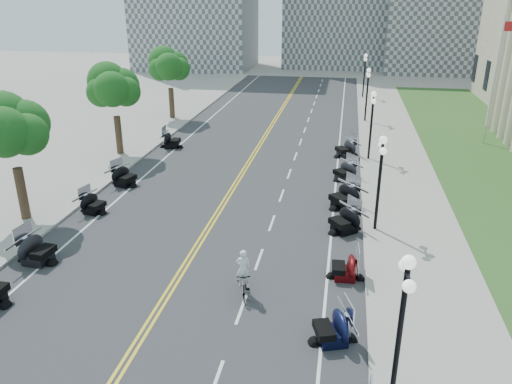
{
  "coord_description": "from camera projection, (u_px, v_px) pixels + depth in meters",
  "views": [
    {
      "loc": [
        6.69,
        -20.05,
        11.48
      ],
      "look_at": [
        2.45,
        3.36,
        2.0
      ],
      "focal_mm": 35.0,
      "sensor_mm": 36.0,
      "label": 1
    }
  ],
  "objects": [
    {
      "name": "centerline_yellow_a",
      "position": [
        236.0,
        181.0,
        32.84
      ],
      "size": [
        0.12,
        90.0,
        0.0
      ],
      "primitive_type": "cube",
      "color": "yellow",
      "rests_on": "road"
    },
    {
      "name": "lane_dash_6",
      "position": [
        259.0,
        259.0,
        23.15
      ],
      "size": [
        0.12,
        2.0,
        0.0
      ],
      "primitive_type": "cube",
      "color": "white",
      "rests_on": "road"
    },
    {
      "name": "lane_dash_17",
      "position": [
        319.0,
        91.0,
        63.37
      ],
      "size": [
        0.12,
        2.0,
        0.0
      ],
      "primitive_type": "cube",
      "color": "white",
      "rests_on": "road"
    },
    {
      "name": "lane_dash_5",
      "position": [
        241.0,
        309.0,
        19.49
      ],
      "size": [
        0.12,
        2.0,
        0.0
      ],
      "primitive_type": "cube",
      "color": "white",
      "rests_on": "road"
    },
    {
      "name": "centerline_yellow_b",
      "position": [
        239.0,
        181.0,
        32.8
      ],
      "size": [
        0.12,
        90.0,
        0.0
      ],
      "primitive_type": "cube",
      "color": "yellow",
      "rests_on": "road"
    },
    {
      "name": "flagpole",
      "position": [
        494.0,
        83.0,
        38.96
      ],
      "size": [
        1.1,
        0.2,
        10.0
      ],
      "primitive_type": null,
      "color": "silver",
      "rests_on": "ground"
    },
    {
      "name": "lane_dash_18",
      "position": [
        321.0,
        85.0,
        67.02
      ],
      "size": [
        0.12,
        2.0,
        0.0
      ],
      "primitive_type": "cube",
      "color": "white",
      "rests_on": "road"
    },
    {
      "name": "motorcycle_n_6",
      "position": [
        345.0,
        219.0,
        25.58
      ],
      "size": [
        2.89,
        2.89,
        1.44
      ],
      "primitive_type": null,
      "rotation": [
        0.0,
        0.0,
        -0.9
      ],
      "color": "black",
      "rests_on": "road"
    },
    {
      "name": "motorcycle_s_9",
      "position": [
        172.0,
        139.0,
        39.7
      ],
      "size": [
        2.15,
        2.15,
        1.39
      ],
      "primitive_type": null,
      "rotation": [
        0.0,
        0.0,
        1.65
      ],
      "color": "black",
      "rests_on": "road"
    },
    {
      "name": "lane_dash_12",
      "position": [
        305.0,
        130.0,
        45.09
      ],
      "size": [
        0.12,
        2.0,
        0.0
      ],
      "primitive_type": "cube",
      "color": "white",
      "rests_on": "road"
    },
    {
      "name": "street_lamp_2",
      "position": [
        379.0,
        184.0,
        24.95
      ],
      "size": [
        0.5,
        1.2,
        4.9
      ],
      "primitive_type": null,
      "color": "black",
      "rests_on": "sidewalk_north"
    },
    {
      "name": "lane_dash_8",
      "position": [
        282.0,
        195.0,
        30.46
      ],
      "size": [
        0.12,
        2.0,
        0.0
      ],
      "primitive_type": "cube",
      "color": "white",
      "rests_on": "road"
    },
    {
      "name": "motorcycle_n_8",
      "position": [
        345.0,
        170.0,
        32.82
      ],
      "size": [
        2.73,
        2.73,
        1.35
      ],
      "primitive_type": null,
      "rotation": [
        0.0,
        0.0,
        -0.84
      ],
      "color": "black",
      "rests_on": "road"
    },
    {
      "name": "street_lamp_1",
      "position": [
        399.0,
        334.0,
        13.98
      ],
      "size": [
        0.5,
        1.2,
        4.9
      ],
      "primitive_type": null,
      "color": "black",
      "rests_on": "sidewalk_north"
    },
    {
      "name": "tree_2",
      "position": [
        11.0,
        136.0,
        25.41
      ],
      "size": [
        4.8,
        4.8,
        9.2
      ],
      "primitive_type": null,
      "color": "#235619",
      "rests_on": "sidewalk_south"
    },
    {
      "name": "sidewalk_north",
      "position": [
        402.0,
        190.0,
        31.06
      ],
      "size": [
        5.0,
        90.0,
        0.15
      ],
      "primitive_type": "cube",
      "color": "#9E9991",
      "rests_on": "ground"
    },
    {
      "name": "motorcycle_s_6",
      "position": [
        93.0,
        202.0,
        27.86
      ],
      "size": [
        2.12,
        2.12,
        1.24
      ],
      "primitive_type": null,
      "rotation": [
        0.0,
        0.0,
        1.35
      ],
      "color": "black",
      "rests_on": "road"
    },
    {
      "name": "cyclist_rider",
      "position": [
        243.0,
        251.0,
        19.75
      ],
      "size": [
        0.62,
        0.4,
        1.69
      ],
      "primitive_type": "imported",
      "rotation": [
        0.0,
        0.0,
        3.14
      ],
      "color": "silver",
      "rests_on": "bicycle"
    },
    {
      "name": "edge_line_south",
      "position": [
        145.0,
        175.0,
        33.88
      ],
      "size": [
        0.12,
        90.0,
        0.0
      ],
      "primitive_type": "cube",
      "color": "white",
      "rests_on": "road"
    },
    {
      "name": "lane_dash_10",
      "position": [
        295.0,
        156.0,
        37.77
      ],
      "size": [
        0.12,
        2.0,
        0.0
      ],
      "primitive_type": "cube",
      "color": "white",
      "rests_on": "road"
    },
    {
      "name": "motorcycle_n_4",
      "position": [
        333.0,
        326.0,
        17.44
      ],
      "size": [
        2.42,
        2.42,
        1.33
      ],
      "primitive_type": null,
      "rotation": [
        0.0,
        0.0,
        -1.24
      ],
      "color": "black",
      "rests_on": "road"
    },
    {
      "name": "sidewalk_south",
      "position": [
        89.0,
        171.0,
        34.53
      ],
      "size": [
        5.0,
        90.0,
        0.15
      ],
      "primitive_type": "cube",
      "color": "#9E9991",
      "rests_on": "ground"
    },
    {
      "name": "motorcycle_s_5",
      "position": [
        36.0,
        248.0,
        22.62
      ],
      "size": [
        2.26,
        2.26,
        1.47
      ],
      "primitive_type": null,
      "rotation": [
        0.0,
        0.0,
        1.49
      ],
      "color": "black",
      "rests_on": "road"
    },
    {
      "name": "lane_dash_4",
      "position": [
        216.0,
        382.0,
        15.84
      ],
      "size": [
        0.12,
        2.0,
        0.0
      ],
      "primitive_type": "cube",
      "color": "white",
      "rests_on": "road"
    },
    {
      "name": "lane_dash_9",
      "position": [
        289.0,
        174.0,
        34.12
      ],
      "size": [
        0.12,
        2.0,
        0.0
      ],
      "primitive_type": "cube",
      "color": "white",
      "rests_on": "road"
    },
    {
      "name": "tree_4",
      "position": [
        170.0,
        70.0,
        47.34
      ],
      "size": [
        4.8,
        4.8,
        9.2
      ],
      "primitive_type": null,
      "color": "#235619",
      "rests_on": "sidewalk_south"
    },
    {
      "name": "bicycle",
      "position": [
        243.0,
        282.0,
        20.28
      ],
      "size": [
        0.95,
        1.95,
        1.13
      ],
      "primitive_type": "imported",
      "rotation": [
        0.0,
        0.0,
        0.23
      ],
      "color": "#A51414",
      "rests_on": "road"
    },
    {
      "name": "street_lamp_5",
      "position": [
        364.0,
        76.0,
        57.86
      ],
      "size": [
        0.5,
        1.2,
        4.9
      ],
      "primitive_type": null,
      "color": "black",
      "rests_on": "sidewalk_north"
    },
    {
      "name": "motorcycle_n_7",
      "position": [
        345.0,
        195.0,
        28.47
      ],
      "size": [
        3.11,
        3.11,
        1.54
      ],
      "primitive_type": null,
      "rotation": [
        0.0,
        0.0,
        -0.84
      ],
      "color": "black",
      "rests_on": "road"
    },
    {
      "name": "motorcycle_s_7",
      "position": [
        124.0,
        175.0,
        31.83
      ],
      "size": [
        2.49,
        2.49,
        1.38
      ],
      "primitive_type": null,
      "rotation": [
        0.0,
        0.0,
        1.26
      ],
      "color": "black",
      "rests_on": "road"
    },
    {
      "name": "tree_3",
      "position": [
        114.0,
        93.0,
        36.37
      ],
      "size": [
        4.8,
        4.8,
        9.2
      ],
      "primitive_type": null,
      "color": "#235619",
      "rests_on": "sidewalk_south"
    },
    {
      "name": "lane_dash_13",
      "position": [
        308.0,
        120.0,
        48.74
      ],
      "size": [
        0.12,
        2.0,
        0.0
      ],
      "primitive_type": "cube",
      "color": "white",
      "rests_on": "road"
    },
    {
      "name": "lane_dash_15",
      "position": [
        314.0,
        103.0,
        56.05
      ],
      "size": [
        0.12,
        2.0,
        0.0
      ],
      "primitive_type": "cube",
      "color": "white",
      "rests_on": "road"
    },
    {
      "name": "lane_dash_14",
      "position": [
        311.0,
        111.0,
        52.4
      ],
      "size": [
        0.12,
        2.0,
        0.0
      ],
      "primitive_type": "cube",
      "color": "white",
      "rests_on": "road"
    },
    {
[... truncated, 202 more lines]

